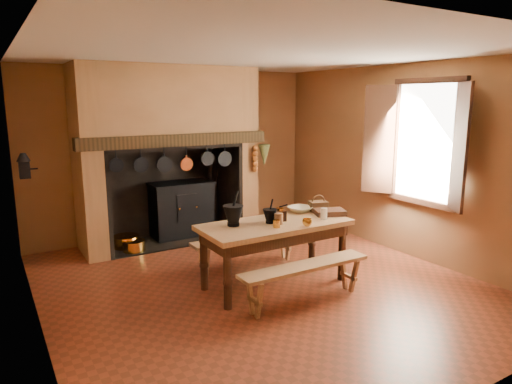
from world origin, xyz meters
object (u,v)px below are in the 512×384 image
Objects in this scene: coffee_grinder at (280,215)px; wicker_basket at (318,206)px; bench_front at (305,274)px; iron_range at (182,208)px; mixing_bowl at (300,209)px; work_table at (275,232)px.

wicker_basket reaches higher than coffee_grinder.
bench_front is 0.86m from coffee_grinder.
wicker_basket is at bearing -66.37° from iron_range.
wicker_basket is at bearing -16.04° from mixing_bowl.
coffee_grinder reaches higher than work_table.
wicker_basket is at bearing 13.65° from work_table.
iron_range is 0.86× the size of work_table.
bench_front is at bearing -123.11° from mixing_bowl.
iron_range is 2.59m from wicker_basket.
wicker_basket is (0.25, -0.07, 0.04)m from mixing_bowl.
iron_range is 2.43m from mixing_bowl.
coffee_grinder is at bearing -83.28° from iron_range.
mixing_bowl is (0.58, 0.89, 0.50)m from bench_front.
iron_range reaches higher than coffee_grinder.
coffee_grinder reaches higher than mixing_bowl.
mixing_bowl is 0.26m from wicker_basket.
wicker_basket is (1.03, -2.35, 0.39)m from iron_range.
coffee_grinder is (0.30, -2.51, 0.40)m from iron_range.
bench_front is at bearing -86.42° from iron_range.
bench_front is 5.26× the size of mixing_bowl.
iron_range is 2.56m from work_table.
iron_range is 0.98× the size of bench_front.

